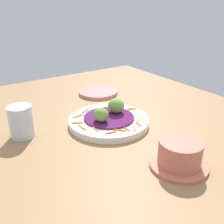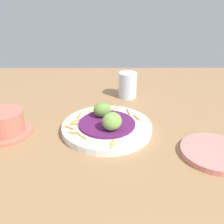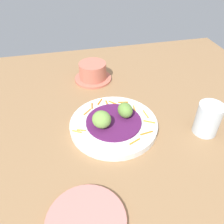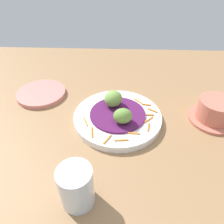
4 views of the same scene
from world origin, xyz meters
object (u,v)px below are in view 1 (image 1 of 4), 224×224
at_px(guac_scoop_center, 101,115).
at_px(water_glass, 21,122).
at_px(guac_scoop_left, 116,106).
at_px(terracotta_bowl, 180,155).
at_px(side_plate_small, 98,92).
at_px(main_plate, 109,121).

xyz_separation_m(guac_scoop_center, water_glass, (0.08, 0.20, -0.00)).
height_order(guac_scoop_left, guac_scoop_center, guac_scoop_left).
bearing_deg(guac_scoop_left, water_glass, 78.21).
distance_m(guac_scoop_left, terracotta_bowl, 0.28).
bearing_deg(side_plate_small, guac_scoop_center, 150.56).
bearing_deg(guac_scoop_left, main_plate, 110.59).
xyz_separation_m(main_plate, side_plate_small, (0.25, -0.11, -0.00)).
bearing_deg(terracotta_bowl, side_plate_small, -10.87).
distance_m(guac_scoop_left, guac_scoop_center, 0.08).
xyz_separation_m(guac_scoop_left, side_plate_small, (0.23, -0.08, -0.04)).
relative_size(side_plate_small, water_glass, 1.74).
xyz_separation_m(main_plate, guac_scoop_left, (0.01, -0.04, 0.04)).
height_order(guac_scoop_center, side_plate_small, guac_scoop_center).
relative_size(guac_scoop_left, water_glass, 0.58).
bearing_deg(guac_scoop_center, water_glass, 67.52).
height_order(main_plate, guac_scoop_center, guac_scoop_center).
relative_size(main_plate, guac_scoop_center, 4.95).
bearing_deg(guac_scoop_center, main_plate, -69.41).
bearing_deg(water_glass, guac_scoop_center, -112.48).
height_order(main_plate, terracotta_bowl, terracotta_bowl).
relative_size(guac_scoop_center, water_glass, 0.55).
xyz_separation_m(side_plate_small, terracotta_bowl, (-0.51, 0.10, 0.02)).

